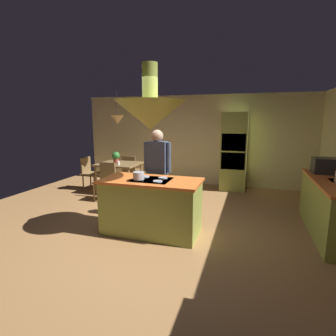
{
  "coord_description": "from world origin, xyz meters",
  "views": [
    {
      "loc": [
        1.51,
        -4.09,
        1.87
      ],
      "look_at": [
        0.1,
        0.4,
        1.0
      ],
      "focal_mm": 28.13,
      "sensor_mm": 36.0,
      "label": 1
    }
  ],
  "objects_px": {
    "oven_tower": "(234,152)",
    "person_at_island": "(157,168)",
    "cooking_pot_on_cooktop": "(139,176)",
    "chair_at_corner": "(89,171)",
    "kitchen_island": "(151,206)",
    "dining_table": "(119,167)",
    "chair_facing_island": "(106,178)",
    "potted_plant_on_table": "(116,157)",
    "microwave_on_counter": "(327,166)",
    "cup_on_table": "(118,163)",
    "chair_by_back_wall": "(130,168)"
  },
  "relations": [
    {
      "from": "oven_tower",
      "to": "person_at_island",
      "type": "xyz_separation_m",
      "value": [
        -1.23,
        -2.57,
        -0.06
      ]
    },
    {
      "from": "cooking_pot_on_cooktop",
      "to": "chair_at_corner",
      "type": "bearing_deg",
      "value": 137.52
    },
    {
      "from": "kitchen_island",
      "to": "dining_table",
      "type": "xyz_separation_m",
      "value": [
        -1.7,
        2.1,
        0.2
      ]
    },
    {
      "from": "chair_facing_island",
      "to": "potted_plant_on_table",
      "type": "relative_size",
      "value": 2.9
    },
    {
      "from": "oven_tower",
      "to": "cooking_pot_on_cooktop",
      "type": "relative_size",
      "value": 11.4
    },
    {
      "from": "chair_facing_island",
      "to": "cooking_pot_on_cooktop",
      "type": "height_order",
      "value": "cooking_pot_on_cooktop"
    },
    {
      "from": "microwave_on_counter",
      "to": "cooking_pot_on_cooktop",
      "type": "distance_m",
      "value": 3.37
    },
    {
      "from": "dining_table",
      "to": "cup_on_table",
      "type": "distance_m",
      "value": 0.29
    },
    {
      "from": "oven_tower",
      "to": "cooking_pot_on_cooktop",
      "type": "xyz_separation_m",
      "value": [
        -1.26,
        -3.37,
        -0.04
      ]
    },
    {
      "from": "microwave_on_counter",
      "to": "chair_by_back_wall",
      "type": "bearing_deg",
      "value": 163.28
    },
    {
      "from": "potted_plant_on_table",
      "to": "chair_facing_island",
      "type": "bearing_deg",
      "value": -84.6
    },
    {
      "from": "chair_at_corner",
      "to": "cup_on_table",
      "type": "distance_m",
      "value": 1.07
    },
    {
      "from": "oven_tower",
      "to": "cup_on_table",
      "type": "bearing_deg",
      "value": -153.09
    },
    {
      "from": "chair_at_corner",
      "to": "potted_plant_on_table",
      "type": "xyz_separation_m",
      "value": [
        0.84,
        -0.03,
        0.42
      ]
    },
    {
      "from": "kitchen_island",
      "to": "chair_at_corner",
      "type": "height_order",
      "value": "kitchen_island"
    },
    {
      "from": "potted_plant_on_table",
      "to": "cup_on_table",
      "type": "xyz_separation_m",
      "value": [
        0.17,
        -0.2,
        -0.12
      ]
    },
    {
      "from": "dining_table",
      "to": "potted_plant_on_table",
      "type": "relative_size",
      "value": 3.45
    },
    {
      "from": "oven_tower",
      "to": "chair_facing_island",
      "type": "distance_m",
      "value": 3.38
    },
    {
      "from": "potted_plant_on_table",
      "to": "cooking_pot_on_cooktop",
      "type": "distance_m",
      "value": 2.72
    },
    {
      "from": "person_at_island",
      "to": "chair_at_corner",
      "type": "distance_m",
      "value": 2.88
    },
    {
      "from": "kitchen_island",
      "to": "dining_table",
      "type": "distance_m",
      "value": 2.71
    },
    {
      "from": "cooking_pot_on_cooktop",
      "to": "dining_table",
      "type": "bearing_deg",
      "value": 124.63
    },
    {
      "from": "dining_table",
      "to": "chair_by_back_wall",
      "type": "bearing_deg",
      "value": 90.0
    },
    {
      "from": "kitchen_island",
      "to": "potted_plant_on_table",
      "type": "distance_m",
      "value": 2.76
    },
    {
      "from": "chair_by_back_wall",
      "to": "chair_at_corner",
      "type": "height_order",
      "value": "same"
    },
    {
      "from": "kitchen_island",
      "to": "cooking_pot_on_cooktop",
      "type": "distance_m",
      "value": 0.57
    },
    {
      "from": "kitchen_island",
      "to": "chair_at_corner",
      "type": "relative_size",
      "value": 1.86
    },
    {
      "from": "potted_plant_on_table",
      "to": "cup_on_table",
      "type": "height_order",
      "value": "potted_plant_on_table"
    },
    {
      "from": "cup_on_table",
      "to": "cooking_pot_on_cooktop",
      "type": "distance_m",
      "value": 2.47
    },
    {
      "from": "dining_table",
      "to": "person_at_island",
      "type": "height_order",
      "value": "person_at_island"
    },
    {
      "from": "potted_plant_on_table",
      "to": "cooking_pot_on_cooktop",
      "type": "bearing_deg",
      "value": -53.98
    },
    {
      "from": "person_at_island",
      "to": "cup_on_table",
      "type": "distance_m",
      "value": 1.9
    },
    {
      "from": "kitchen_island",
      "to": "microwave_on_counter",
      "type": "relative_size",
      "value": 3.52
    },
    {
      "from": "oven_tower",
      "to": "cooking_pot_on_cooktop",
      "type": "distance_m",
      "value": 3.6
    },
    {
      "from": "potted_plant_on_table",
      "to": "microwave_on_counter",
      "type": "distance_m",
      "value": 4.65
    },
    {
      "from": "kitchen_island",
      "to": "chair_facing_island",
      "type": "height_order",
      "value": "kitchen_island"
    },
    {
      "from": "oven_tower",
      "to": "dining_table",
      "type": "relative_size",
      "value": 1.98
    },
    {
      "from": "dining_table",
      "to": "cup_on_table",
      "type": "relative_size",
      "value": 11.49
    },
    {
      "from": "oven_tower",
      "to": "chair_at_corner",
      "type": "height_order",
      "value": "oven_tower"
    },
    {
      "from": "chair_by_back_wall",
      "to": "kitchen_island",
      "type": "bearing_deg",
      "value": 121.53
    },
    {
      "from": "chair_facing_island",
      "to": "microwave_on_counter",
      "type": "distance_m",
      "value": 4.57
    },
    {
      "from": "cooking_pot_on_cooktop",
      "to": "kitchen_island",
      "type": "bearing_deg",
      "value": 39.09
    },
    {
      "from": "oven_tower",
      "to": "chair_at_corner",
      "type": "xyz_separation_m",
      "value": [
        -3.7,
        -1.14,
        -0.52
      ]
    },
    {
      "from": "kitchen_island",
      "to": "chair_facing_island",
      "type": "distance_m",
      "value": 2.22
    },
    {
      "from": "person_at_island",
      "to": "microwave_on_counter",
      "type": "relative_size",
      "value": 3.67
    },
    {
      "from": "kitchen_island",
      "to": "chair_by_back_wall",
      "type": "relative_size",
      "value": 1.86
    },
    {
      "from": "dining_table",
      "to": "chair_at_corner",
      "type": "distance_m",
      "value": 0.91
    },
    {
      "from": "chair_at_corner",
      "to": "cooking_pot_on_cooktop",
      "type": "bearing_deg",
      "value": -132.48
    },
    {
      "from": "chair_by_back_wall",
      "to": "cooking_pot_on_cooktop",
      "type": "bearing_deg",
      "value": 117.97
    },
    {
      "from": "person_at_island",
      "to": "kitchen_island",
      "type": "bearing_deg",
      "value": -78.88
    }
  ]
}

